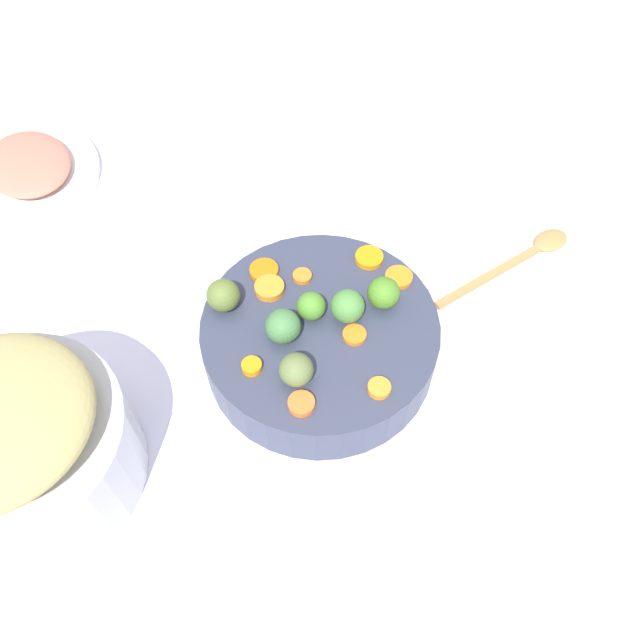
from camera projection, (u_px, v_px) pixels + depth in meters
tabletop at (299, 393)px, 0.83m from camera, size 2.40×2.40×0.02m
serving_bowl_carrots at (320, 340)px, 0.82m from camera, size 0.30×0.30×0.07m
metal_pot at (26, 454)px, 0.71m from camera, size 0.24×0.24×0.12m
carrot_slice_0 at (301, 404)px, 0.73m from camera, size 0.04×0.04×0.01m
carrot_slice_1 at (301, 276)px, 0.83m from camera, size 0.03×0.03×0.01m
carrot_slice_2 at (264, 271)px, 0.84m from camera, size 0.05×0.05×0.01m
carrot_slice_3 at (269, 288)px, 0.82m from camera, size 0.05×0.05×0.01m
carrot_slice_4 at (252, 366)px, 0.75m from camera, size 0.03×0.03×0.01m
carrot_slice_5 at (379, 388)px, 0.74m from camera, size 0.04×0.04×0.01m
carrot_slice_6 at (355, 335)px, 0.78m from camera, size 0.04×0.04×0.01m
carrot_slice_7 at (399, 277)px, 0.83m from camera, size 0.05×0.05×0.01m
carrot_slice_8 at (369, 258)px, 0.85m from camera, size 0.05×0.05×0.01m
brussels_sprout_0 at (348, 306)px, 0.78m from camera, size 0.04×0.04×0.04m
brussels_sprout_1 at (223, 295)px, 0.79m from camera, size 0.04×0.04×0.04m
brussels_sprout_2 at (384, 293)px, 0.79m from camera, size 0.04×0.04×0.04m
brussels_sprout_3 at (311, 306)px, 0.79m from camera, size 0.04×0.04×0.04m
brussels_sprout_4 at (283, 326)px, 0.77m from camera, size 0.04×0.04×0.04m
brussels_sprout_5 at (294, 370)px, 0.73m from camera, size 0.04×0.04×0.04m
wooden_spoon at (527, 254)px, 0.94m from camera, size 0.22×0.16×0.01m
ham_plate at (16, 177)px, 1.03m from camera, size 0.27×0.27×0.01m
ham_slice_main at (27, 164)px, 1.03m from camera, size 0.20×0.21×0.02m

